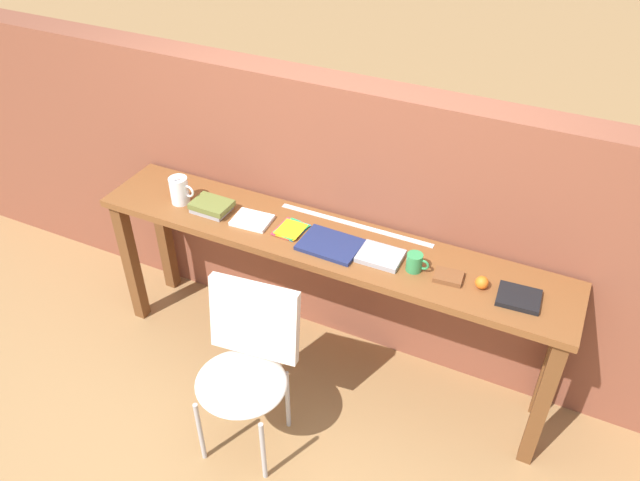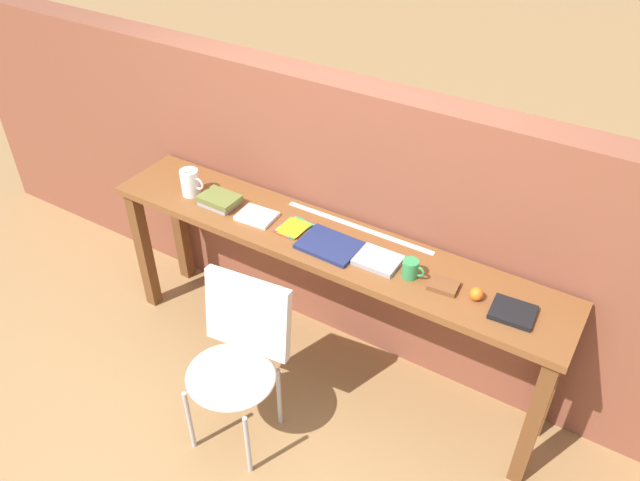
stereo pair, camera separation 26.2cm
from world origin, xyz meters
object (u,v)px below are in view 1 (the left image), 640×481
book_open_centre (330,245)px  sports_ball_small (482,282)px  magazine_cycling (252,220)px  mug (415,262)px  book_stack_leftmost (212,206)px  book_repair_rightmost (519,298)px  pamphlet_pile_colourful (291,229)px  chair_white_moulded (246,361)px  leather_journal_brown (448,277)px  pitcher_white (180,190)px

book_open_centre → sports_ball_small: 0.74m
magazine_cycling → sports_ball_small: size_ratio=3.19×
mug → book_stack_leftmost: bearing=179.9°
mug → book_repair_rightmost: size_ratio=0.59×
book_stack_leftmost → book_repair_rightmost: book_stack_leftmost is taller
pamphlet_pile_colourful → sports_ball_small: (0.98, -0.02, 0.02)m
chair_white_moulded → book_stack_leftmost: size_ratio=4.28×
chair_white_moulded → sports_ball_small: sports_ball_small is taller
pamphlet_pile_colourful → mug: mug is taller
chair_white_moulded → magazine_cycling: magazine_cycling is taller
sports_ball_small → book_repair_rightmost: sports_ball_small is taller
mug → book_repair_rightmost: mug is taller
leather_journal_brown → book_stack_leftmost: bearing=175.2°
sports_ball_small → mug: bearing=-177.9°
book_stack_leftmost → book_open_centre: (0.70, -0.01, -0.02)m
mug → leather_journal_brown: size_ratio=0.85×
book_stack_leftmost → book_open_centre: size_ratio=0.71×
book_open_centre → leather_journal_brown: bearing=3.2°
sports_ball_small → book_repair_rightmost: bearing=-2.7°
chair_white_moulded → book_repair_rightmost: (1.09, 0.57, 0.37)m
chair_white_moulded → pitcher_white: pitcher_white is taller
book_repair_rightmost → pitcher_white: bearing=176.2°
magazine_cycling → pamphlet_pile_colourful: bearing=1.5°
magazine_cycling → book_repair_rightmost: (1.37, -0.00, 0.00)m
book_open_centre → pamphlet_pile_colourful: bearing=173.7°
pamphlet_pile_colourful → book_open_centre: size_ratio=0.63×
book_stack_leftmost → book_open_centre: book_stack_leftmost is taller
pitcher_white → pamphlet_pile_colourful: 0.66m
book_repair_rightmost → mug: bearing=176.5°
book_open_centre → mug: mug is taller
book_stack_leftmost → magazine_cycling: size_ratio=1.07×
chair_white_moulded → magazine_cycling: (-0.28, 0.57, 0.36)m
pitcher_white → magazine_cycling: (0.44, 0.01, -0.07)m
pitcher_white → leather_journal_brown: 1.49m
pitcher_white → book_open_centre: (0.89, -0.01, -0.07)m
book_open_centre → mug: size_ratio=2.67×
chair_white_moulded → pitcher_white: size_ratio=4.85×
pitcher_white → book_open_centre: bearing=-0.4°
chair_white_moulded → pamphlet_pile_colourful: size_ratio=4.85×
leather_journal_brown → sports_ball_small: bearing=-3.5°
pamphlet_pile_colourful → book_open_centre: bearing=-8.2°
pamphlet_pile_colourful → magazine_cycling: bearing=-174.6°
magazine_cycling → sports_ball_small: bearing=-3.7°
magazine_cycling → pamphlet_pile_colourful: (0.22, 0.02, -0.00)m
chair_white_moulded → mug: bearing=43.2°
chair_white_moulded → leather_journal_brown: size_ratio=6.86×
chair_white_moulded → book_stack_leftmost: book_stack_leftmost is taller
chair_white_moulded → book_repair_rightmost: size_ratio=4.77×
chair_white_moulded → sports_ball_small: size_ratio=14.66×
magazine_cycling → leather_journal_brown: bearing=-3.9°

